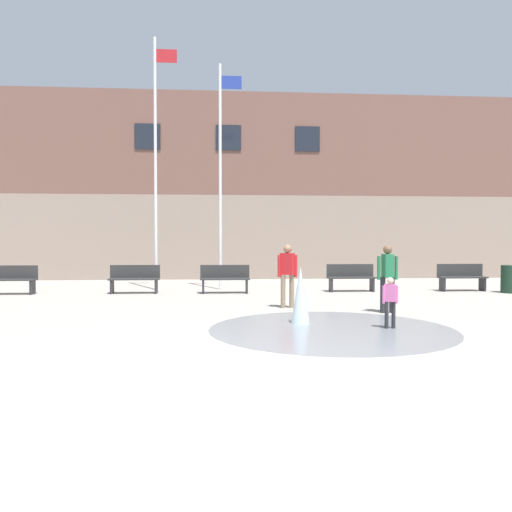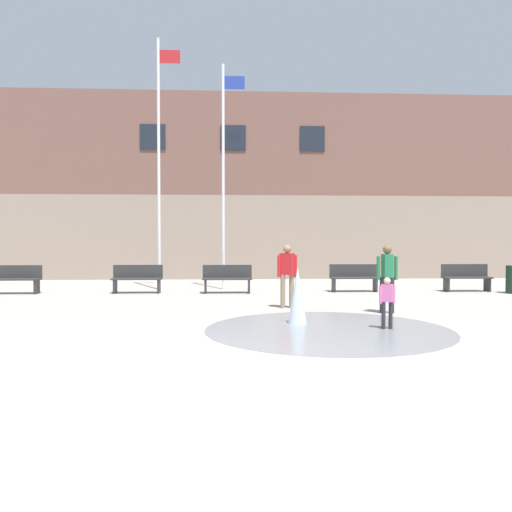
{
  "view_description": "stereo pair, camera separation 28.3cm",
  "coord_description": "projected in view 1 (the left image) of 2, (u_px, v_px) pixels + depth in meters",
  "views": [
    {
      "loc": [
        -0.46,
        -5.93,
        1.67
      ],
      "look_at": [
        0.51,
        6.83,
        1.3
      ],
      "focal_mm": 35.0,
      "sensor_mm": 36.0,
      "label": 1
    },
    {
      "loc": [
        -0.18,
        -5.94,
        1.67
      ],
      "look_at": [
        0.51,
        6.83,
        1.3
      ],
      "focal_mm": 35.0,
      "sensor_mm": 36.0,
      "label": 2
    }
  ],
  "objects": [
    {
      "name": "library_building",
      "position": [
        227.0,
        192.0,
        24.9
      ],
      "size": [
        36.0,
        6.05,
        8.27
      ],
      "color": "gray",
      "rests_on": "ground"
    },
    {
      "name": "flagpole_right",
      "position": [
        221.0,
        170.0,
        17.33
      ],
      "size": [
        0.8,
        0.1,
        7.81
      ],
      "color": "silver",
      "rests_on": "ground"
    },
    {
      "name": "park_bench_far_right",
      "position": [
        462.0,
        277.0,
        16.86
      ],
      "size": [
        1.6,
        0.44,
        0.91
      ],
      "color": "#28282D",
      "rests_on": "ground"
    },
    {
      "name": "park_bench_under_left_flagpole",
      "position": [
        225.0,
        278.0,
        16.13
      ],
      "size": [
        1.6,
        0.44,
        0.91
      ],
      "color": "#28282D",
      "rests_on": "ground"
    },
    {
      "name": "ground_plane",
      "position": [
        257.0,
        381.0,
        5.99
      ],
      "size": [
        100.0,
        100.0,
        0.0
      ],
      "primitive_type": "plane",
      "color": "#9E998E"
    },
    {
      "name": "park_bench_left_of_flagpoles",
      "position": [
        134.0,
        279.0,
        16.06
      ],
      "size": [
        1.6,
        0.44,
        0.91
      ],
      "color": "#28282D",
      "rests_on": "ground"
    },
    {
      "name": "park_bench_near_trashcan",
      "position": [
        351.0,
        277.0,
        16.68
      ],
      "size": [
        1.6,
        0.44,
        0.91
      ],
      "color": "#28282D",
      "rests_on": "ground"
    },
    {
      "name": "splash_fountain",
      "position": [
        316.0,
        312.0,
        9.81
      ],
      "size": [
        4.68,
        4.68,
        1.16
      ],
      "color": "gray",
      "rests_on": "ground"
    },
    {
      "name": "child_with_pink_shirt",
      "position": [
        390.0,
        298.0,
        9.56
      ],
      "size": [
        0.31,
        0.21,
        0.99
      ],
      "rotation": [
        0.0,
        0.0,
        2.62
      ],
      "color": "#28282D",
      "rests_on": "ground"
    },
    {
      "name": "adult_near_bench",
      "position": [
        287.0,
        271.0,
        12.52
      ],
      "size": [
        0.5,
        0.35,
        1.59
      ],
      "rotation": [
        0.0,
        0.0,
        -0.56
      ],
      "color": "#89755B",
      "rests_on": "ground"
    },
    {
      "name": "park_bench_far_left",
      "position": [
        10.0,
        279.0,
        15.75
      ],
      "size": [
        1.6,
        0.44,
        0.91
      ],
      "color": "#28282D",
      "rests_on": "ground"
    },
    {
      "name": "adult_watching",
      "position": [
        387.0,
        273.0,
        11.66
      ],
      "size": [
        0.5,
        0.34,
        1.59
      ],
      "rotation": [
        0.0,
        0.0,
        1.55
      ],
      "color": "#28282D",
      "rests_on": "ground"
    },
    {
      "name": "trash_can",
      "position": [
        510.0,
        279.0,
        16.22
      ],
      "size": [
        0.56,
        0.56,
        0.9
      ],
      "primitive_type": "cylinder",
      "color": "#193323",
      "rests_on": "ground"
    },
    {
      "name": "flagpole_left",
      "position": [
        156.0,
        157.0,
        17.15
      ],
      "size": [
        0.8,
        0.1,
        8.66
      ],
      "color": "silver",
      "rests_on": "ground"
    }
  ]
}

